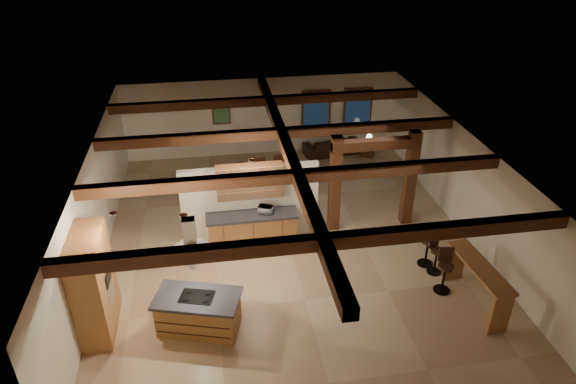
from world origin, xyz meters
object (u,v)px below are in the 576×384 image
object	(u,v)px
sofa	(332,146)
bar_counter	(478,279)
kitchen_island	(199,312)
dining_table	(265,190)

from	to	relation	value
sofa	bar_counter	distance (m)	8.84
kitchen_island	bar_counter	size ratio (longest dim) A/B	0.95
dining_table	sofa	size ratio (longest dim) A/B	0.90
sofa	bar_counter	size ratio (longest dim) A/B	1.00
dining_table	sofa	bearing A→B (deg)	21.79
kitchen_island	sofa	xyz separation A→B (m)	(5.09, 8.50, -0.15)
kitchen_island	bar_counter	bearing A→B (deg)	-2.04
kitchen_island	dining_table	bearing A→B (deg)	68.37
kitchen_island	sofa	distance (m)	9.91
kitchen_island	bar_counter	distance (m)	6.43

